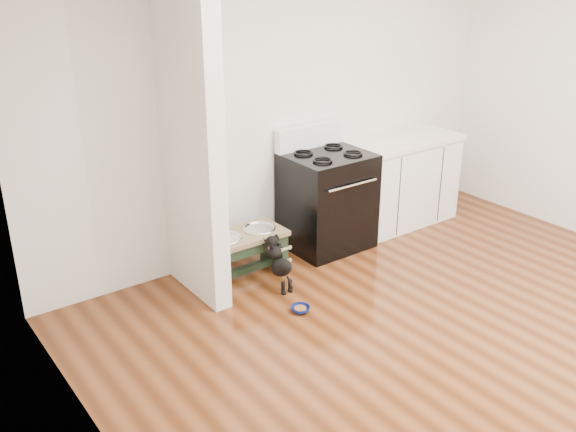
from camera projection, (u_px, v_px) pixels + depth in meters
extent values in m
plane|color=#45200C|center=(493.00, 359.00, 4.51)|extent=(5.00, 5.00, 0.00)
plane|color=silver|center=(284.00, 105.00, 5.84)|extent=(5.00, 0.00, 5.00)
plane|color=silver|center=(148.00, 298.00, 2.62)|extent=(0.00, 5.00, 5.00)
cube|color=silver|center=(191.00, 135.00, 4.90)|extent=(0.15, 0.80, 2.70)
cube|color=black|center=(327.00, 201.00, 6.07)|extent=(0.76, 0.65, 0.92)
cube|color=black|center=(348.00, 217.00, 5.86)|extent=(0.58, 0.02, 0.50)
cylinder|color=silver|center=(353.00, 185.00, 5.71)|extent=(0.56, 0.02, 0.02)
cube|color=white|center=(310.00, 136.00, 6.05)|extent=(0.76, 0.08, 0.22)
torus|color=black|center=(323.00, 160.00, 5.68)|extent=(0.18, 0.18, 0.02)
torus|color=black|center=(353.00, 153.00, 5.88)|extent=(0.18, 0.18, 0.02)
torus|color=black|center=(303.00, 153.00, 5.89)|extent=(0.18, 0.18, 0.02)
torus|color=black|center=(333.00, 146.00, 6.09)|extent=(0.18, 0.18, 0.02)
cube|color=white|center=(399.00, 182.00, 6.63)|extent=(1.20, 0.60, 0.86)
cube|color=silver|center=(402.00, 140.00, 6.46)|extent=(1.24, 0.64, 0.05)
cube|color=black|center=(414.00, 224.00, 6.58)|extent=(1.20, 0.06, 0.10)
cube|color=black|center=(210.00, 268.00, 5.40)|extent=(0.06, 0.36, 0.37)
cube|color=black|center=(274.00, 248.00, 5.76)|extent=(0.06, 0.36, 0.37)
cube|color=black|center=(253.00, 250.00, 5.40)|extent=(0.59, 0.03, 0.09)
cube|color=black|center=(243.00, 270.00, 5.62)|extent=(0.59, 0.06, 0.06)
cube|color=brown|center=(242.00, 236.00, 5.50)|extent=(0.75, 0.40, 0.04)
cylinder|color=silver|center=(225.00, 241.00, 5.40)|extent=(0.26, 0.26, 0.05)
cylinder|color=silver|center=(259.00, 231.00, 5.59)|extent=(0.26, 0.26, 0.05)
torus|color=silver|center=(225.00, 238.00, 5.39)|extent=(0.29, 0.29, 0.02)
torus|color=silver|center=(259.00, 228.00, 5.58)|extent=(0.29, 0.29, 0.02)
cylinder|color=black|center=(283.00, 288.00, 5.34)|extent=(0.03, 0.03, 0.11)
cylinder|color=black|center=(290.00, 285.00, 5.38)|extent=(0.03, 0.03, 0.11)
sphere|color=black|center=(284.00, 293.00, 5.35)|extent=(0.04, 0.04, 0.04)
sphere|color=black|center=(291.00, 291.00, 5.39)|extent=(0.04, 0.04, 0.04)
ellipsoid|color=black|center=(281.00, 268.00, 5.35)|extent=(0.13, 0.30, 0.27)
sphere|color=black|center=(275.00, 252.00, 5.38)|extent=(0.12, 0.12, 0.12)
sphere|color=black|center=(272.00, 242.00, 5.38)|extent=(0.11, 0.11, 0.11)
sphere|color=black|center=(264.00, 240.00, 5.41)|extent=(0.04, 0.04, 0.04)
sphere|color=black|center=(271.00, 238.00, 5.45)|extent=(0.04, 0.04, 0.04)
cylinder|color=black|center=(290.00, 282.00, 5.30)|extent=(0.02, 0.09, 0.10)
torus|color=#CD3C6D|center=(273.00, 247.00, 5.38)|extent=(0.10, 0.07, 0.09)
imported|color=navy|center=(300.00, 309.00, 5.08)|extent=(0.18, 0.18, 0.05)
cylinder|color=brown|center=(300.00, 309.00, 5.08)|extent=(0.10, 0.10, 0.02)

